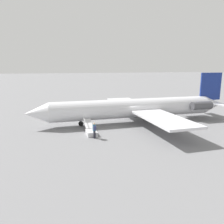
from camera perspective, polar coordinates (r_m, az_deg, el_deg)
ground_plane at (r=30.82m, az=5.71°, el=-2.64°), size 600.00×600.00×0.00m
airplane_main at (r=30.75m, az=7.38°, el=1.16°), size 29.17×22.13×6.79m
boarding_stairs at (r=25.29m, az=-5.59°, el=-4.91°), size 1.46×4.11×1.69m
passenger at (r=23.55m, az=-4.63°, el=-4.53°), size 0.36×0.55×1.74m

